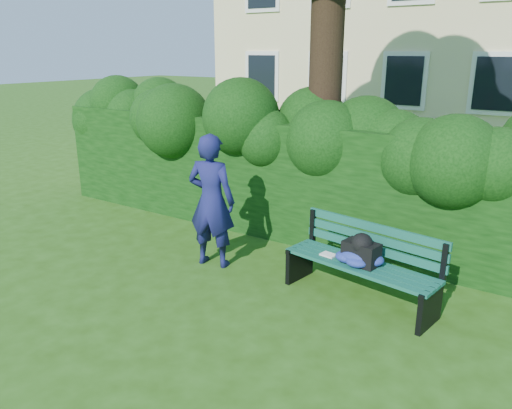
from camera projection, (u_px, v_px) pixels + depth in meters
The scene contains 4 objects.
ground at pixel (229, 290), 6.14m from camera, with size 80.00×80.00×0.00m, color #284D0F.
hedge at pixel (314, 182), 7.63m from camera, with size 10.00×1.00×1.80m.
park_bench at pixel (361, 260), 5.78m from camera, with size 1.90×0.84×0.89m.
man_reading at pixel (212, 201), 6.64m from camera, with size 0.66×0.43×1.81m, color #171952.
Camera 1 is at (3.36, -4.44, 2.83)m, focal length 35.00 mm.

